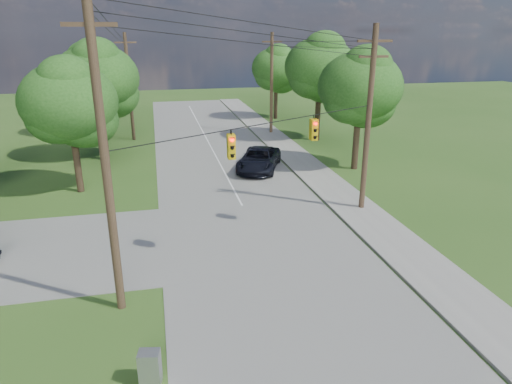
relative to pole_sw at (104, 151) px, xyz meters
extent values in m
plane|color=#30551C|center=(4.60, -0.40, -6.23)|extent=(140.00, 140.00, 0.00)
cube|color=gray|center=(6.60, 4.60, -6.21)|extent=(10.00, 100.00, 0.03)
cube|color=#9A9990|center=(13.30, 4.60, -6.17)|extent=(2.60, 100.00, 0.12)
cylinder|color=#4B3927|center=(0.00, 0.00, -0.23)|extent=(0.32, 0.32, 12.00)
cube|color=#4B3927|center=(0.00, 0.00, 4.07)|extent=(1.70, 0.12, 0.14)
cylinder|color=#4B3927|center=(13.50, 7.60, -0.98)|extent=(0.32, 0.32, 10.50)
cube|color=#4B3927|center=(13.50, 7.60, 3.37)|extent=(2.00, 0.12, 0.14)
cube|color=#4B3927|center=(13.50, 7.60, 2.57)|extent=(1.70, 0.12, 0.14)
cylinder|color=#4B3927|center=(13.50, 29.60, -1.23)|extent=(0.32, 0.32, 10.00)
cube|color=#4B3927|center=(13.50, 29.60, 2.87)|extent=(2.00, 0.12, 0.14)
cylinder|color=#4B3927|center=(-0.40, 29.60, -1.23)|extent=(0.32, 0.32, 10.00)
cube|color=#4B3927|center=(-0.40, 29.60, 2.87)|extent=(2.00, 0.12, 0.14)
cylinder|color=black|center=(6.75, 3.80, 4.12)|extent=(13.52, 7.63, 1.53)
cylinder|color=black|center=(6.75, 3.80, 3.72)|extent=(13.52, 7.63, 1.53)
cylinder|color=black|center=(6.75, 3.80, 3.32)|extent=(13.52, 7.63, 1.53)
cylinder|color=black|center=(13.50, 18.60, 3.12)|extent=(0.03, 22.00, 0.53)
cylinder|color=black|center=(-0.20, 14.80, 3.87)|extent=(0.43, 29.60, 2.03)
cylinder|color=black|center=(13.50, 18.60, 2.72)|extent=(0.03, 22.00, 0.53)
cylinder|color=black|center=(-0.20, 14.80, 3.47)|extent=(0.43, 29.60, 2.03)
cylinder|color=black|center=(6.75, 3.80, -0.03)|extent=(13.52, 7.63, 0.04)
cube|color=gold|center=(4.86, 2.62, -0.75)|extent=(0.32, 0.22, 1.05)
sphere|color=#FF0C05|center=(4.86, 2.48, -0.40)|extent=(0.17, 0.17, 0.17)
cube|color=gold|center=(4.86, 2.86, -0.75)|extent=(0.32, 0.22, 1.05)
sphere|color=#FF0C05|center=(4.86, 3.00, -0.40)|extent=(0.17, 0.17, 0.17)
cube|color=gold|center=(9.45, 5.20, -0.75)|extent=(0.32, 0.22, 1.05)
sphere|color=#FF0C05|center=(9.45, 5.06, -0.40)|extent=(0.17, 0.17, 0.17)
cube|color=gold|center=(9.45, 5.44, -0.75)|extent=(0.32, 0.22, 1.05)
sphere|color=#FF0C05|center=(9.45, 5.58, -0.40)|extent=(0.17, 0.17, 0.17)
cylinder|color=#3F2C1F|center=(-3.40, 14.60, -4.65)|extent=(0.45, 0.45, 3.15)
ellipsoid|color=#1E4E17|center=(-3.40, 14.60, -0.29)|extent=(6.00, 6.00, 4.92)
cylinder|color=#3F2C1F|center=(-2.40, 22.60, -4.48)|extent=(0.50, 0.50, 3.50)
ellipsoid|color=#1E4E17|center=(-2.40, 22.60, 0.37)|extent=(6.40, 6.40, 5.25)
cylinder|color=#3F2C1F|center=(-4.40, 32.60, -4.57)|extent=(0.48, 0.47, 3.32)
ellipsoid|color=#1E4E17|center=(-4.40, 32.60, 0.04)|extent=(6.00, 6.00, 4.92)
cylinder|color=#3F2C1F|center=(16.60, 15.60, -4.57)|extent=(0.48, 0.48, 3.32)
ellipsoid|color=#1E4E17|center=(16.60, 15.60, 0.04)|extent=(6.20, 6.20, 5.08)
cylinder|color=#3F2C1F|center=(17.10, 25.60, -4.39)|extent=(0.52, 0.52, 3.67)
ellipsoid|color=#1E4E17|center=(17.10, 25.60, 0.70)|extent=(6.60, 6.60, 5.41)
cylinder|color=#3F2C1F|center=(16.10, 37.60, -4.65)|extent=(0.45, 0.45, 3.15)
ellipsoid|color=#1E4E17|center=(16.10, 37.60, -0.29)|extent=(5.80, 5.80, 4.76)
imported|color=black|center=(9.29, 16.81, -5.38)|extent=(4.81, 6.51, 1.64)
cube|color=#929597|center=(1.10, -4.40, -5.65)|extent=(0.71, 0.57, 1.15)
camera|label=1|loc=(1.80, -15.93, 3.89)|focal=32.00mm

